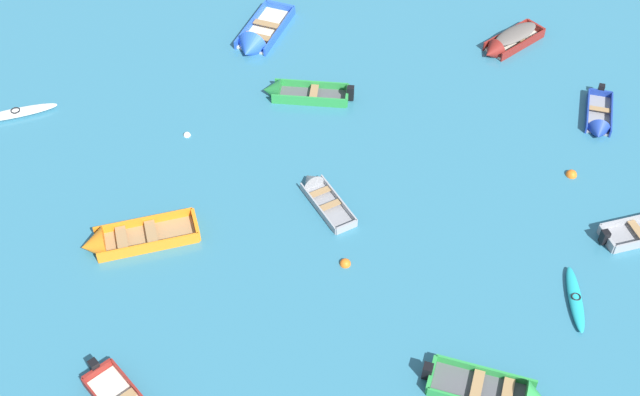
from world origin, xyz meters
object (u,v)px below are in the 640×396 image
kayak_white_foreground_center (16,113)px  kayak_turquoise_far_right (575,299)px  mooring_buoy_central (571,175)px  rowboat_deep_blue_distant_center (599,123)px  rowboat_grey_midfield_left (318,191)px  rowboat_green_near_camera (292,92)px  mooring_buoy_near_foreground (345,264)px  rowboat_orange_outer_right (117,241)px  rowboat_green_cluster_inner (511,396)px  rowboat_maroon_midfield_right (507,42)px  mooring_buoy_between_boats_right (187,135)px  rowboat_blue_back_row_center (255,42)px

kayak_white_foreground_center → kayak_turquoise_far_right: size_ratio=1.21×
kayak_turquoise_far_right → mooring_buoy_central: bearing=74.6°
rowboat_deep_blue_distant_center → kayak_turquoise_far_right: bearing=-112.3°
rowboat_grey_midfield_left → kayak_turquoise_far_right: size_ratio=1.14×
rowboat_deep_blue_distant_center → kayak_turquoise_far_right: rowboat_deep_blue_distant_center is taller
rowboat_deep_blue_distant_center → rowboat_green_near_camera: (-13.58, 3.20, 0.04)m
kayak_turquoise_far_right → mooring_buoy_near_foreground: (-8.26, 2.44, -0.14)m
rowboat_green_near_camera → rowboat_grey_midfield_left: bearing=-83.8°
rowboat_green_near_camera → rowboat_orange_outer_right: bearing=-130.5°
rowboat_green_cluster_inner → rowboat_maroon_midfield_right: bearing=77.0°
rowboat_grey_midfield_left → rowboat_green_near_camera: (-0.69, 6.39, 0.07)m
rowboat_green_near_camera → mooring_buoy_between_boats_right: bearing=-154.0°
rowboat_orange_outer_right → rowboat_blue_back_row_center: rowboat_blue_back_row_center is taller
kayak_white_foreground_center → rowboat_blue_back_row_center: bearing=22.5°
rowboat_deep_blue_distant_center → rowboat_blue_back_row_center: 16.88m
rowboat_green_near_camera → mooring_buoy_near_foreground: size_ratio=9.85×
kayak_white_foreground_center → mooring_buoy_near_foreground: (14.02, -9.86, -0.17)m
kayak_white_foreground_center → rowboat_orange_outer_right: 9.73m
rowboat_deep_blue_distant_center → mooring_buoy_between_boats_right: 18.43m
rowboat_green_near_camera → mooring_buoy_central: 13.05m
kayak_turquoise_far_right → rowboat_maroon_midfield_right: 15.64m
rowboat_grey_midfield_left → rowboat_orange_outer_right: (-8.03, -2.19, 0.07)m
rowboat_green_near_camera → kayak_white_foreground_center: size_ratio=1.16×
kayak_turquoise_far_right → mooring_buoy_central: size_ratio=6.40×
kayak_turquoise_far_right → rowboat_green_cluster_inner: rowboat_green_cluster_inner is taller
rowboat_blue_back_row_center → rowboat_maroon_midfield_right: rowboat_blue_back_row_center is taller
rowboat_deep_blue_distant_center → rowboat_green_cluster_inner: rowboat_green_cluster_inner is taller
kayak_turquoise_far_right → mooring_buoy_central: (1.79, 6.49, -0.14)m
rowboat_deep_blue_distant_center → rowboat_blue_back_row_center: rowboat_blue_back_row_center is taller
rowboat_orange_outer_right → rowboat_green_cluster_inner: 15.83m
rowboat_deep_blue_distant_center → mooring_buoy_between_boats_right: rowboat_deep_blue_distant_center is taller
rowboat_green_cluster_inner → rowboat_grey_midfield_left: bearing=119.3°
rowboat_deep_blue_distant_center → rowboat_grey_midfield_left: bearing=-166.1°
rowboat_maroon_midfield_right → mooring_buoy_central: 9.13m
rowboat_grey_midfield_left → kayak_white_foreground_center: (-13.28, 6.00, 0.02)m
rowboat_grey_midfield_left → rowboat_green_near_camera: 6.43m
rowboat_green_near_camera → mooring_buoy_near_foreground: rowboat_green_near_camera is taller
rowboat_green_near_camera → rowboat_orange_outer_right: (-7.34, -8.58, 0.00)m
rowboat_grey_midfield_left → rowboat_blue_back_row_center: (-2.29, 10.55, 0.06)m
mooring_buoy_central → mooring_buoy_between_boats_right: mooring_buoy_central is taller
kayak_white_foreground_center → rowboat_orange_outer_right: (5.25, -8.19, 0.06)m
rowboat_orange_outer_right → mooring_buoy_between_boats_right: bearing=68.0°
mooring_buoy_between_boats_right → kayak_white_foreground_center: bearing=165.8°
kayak_white_foreground_center → mooring_buoy_between_boats_right: size_ratio=11.53×
rowboat_blue_back_row_center → rowboat_maroon_midfield_right: (12.45, -1.26, 0.14)m
rowboat_green_cluster_inner → mooring_buoy_central: rowboat_green_cluster_inner is taller
kayak_turquoise_far_right → rowboat_maroon_midfield_right: size_ratio=0.82×
rowboat_blue_back_row_center → kayak_turquoise_far_right: rowboat_blue_back_row_center is taller
rowboat_grey_midfield_left → kayak_white_foreground_center: 14.57m
rowboat_orange_outer_right → rowboat_blue_back_row_center: (5.74, 12.75, -0.02)m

